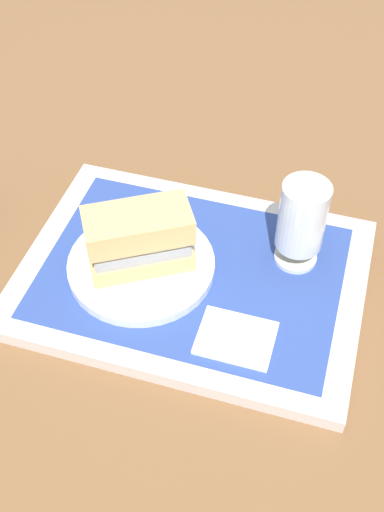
{
  "coord_description": "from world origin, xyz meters",
  "views": [
    {
      "loc": [
        0.16,
        -0.52,
        0.65
      ],
      "look_at": [
        0.0,
        0.0,
        0.05
      ],
      "focal_mm": 45.2,
      "sensor_mm": 36.0,
      "label": 1
    }
  ],
  "objects": [
    {
      "name": "sandwich",
      "position": [
        -0.06,
        -0.01,
        0.08
      ],
      "size": [
        0.14,
        0.12,
        0.08
      ],
      "rotation": [
        0.0,
        0.0,
        0.54
      ],
      "color": "tan",
      "rests_on": "plate"
    },
    {
      "name": "beer_glass",
      "position": [
        0.12,
        0.06,
        0.09
      ],
      "size": [
        0.06,
        0.06,
        0.12
      ],
      "color": "silver",
      "rests_on": "placemat"
    },
    {
      "name": "placemat",
      "position": [
        0.0,
        0.0,
        0.02
      ],
      "size": [
        0.38,
        0.27,
        0.0
      ],
      "primitive_type": "cube",
      "color": "#2D4793",
      "rests_on": "tray"
    },
    {
      "name": "plate",
      "position": [
        -0.06,
        -0.02,
        0.03
      ],
      "size": [
        0.19,
        0.19,
        0.01
      ],
      "primitive_type": "cylinder",
      "color": "white",
      "rests_on": "placemat"
    },
    {
      "name": "tray",
      "position": [
        0.0,
        0.0,
        0.01
      ],
      "size": [
        0.44,
        0.32,
        0.02
      ],
      "primitive_type": "cube",
      "color": "silver",
      "rests_on": "ground_plane"
    },
    {
      "name": "napkin_folded",
      "position": [
        0.08,
        -0.09,
        0.02
      ],
      "size": [
        0.09,
        0.07,
        0.01
      ],
      "primitive_type": "cube",
      "color": "white",
      "rests_on": "placemat"
    },
    {
      "name": "ground_plane",
      "position": [
        0.0,
        0.0,
        0.0
      ],
      "size": [
        3.0,
        3.0,
        0.0
      ],
      "primitive_type": "plane",
      "color": "brown"
    }
  ]
}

